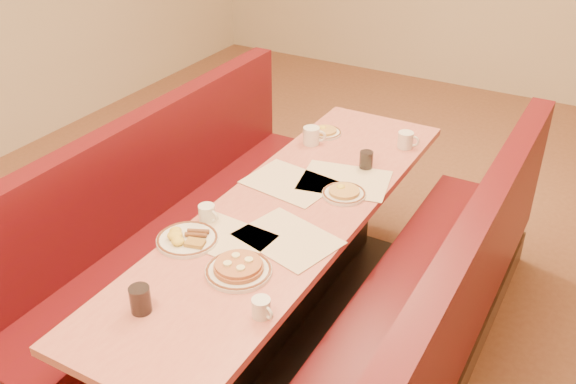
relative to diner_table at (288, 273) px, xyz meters
The scene contains 18 objects.
ground 0.37m from the diner_table, ahead, with size 8.00×8.00×0.00m, color #9E6647.
diner_table is the anchor object (origin of this frame).
booth_left 0.73m from the diner_table, behind, with size 0.55×2.50×1.05m.
booth_right 0.73m from the diner_table, ahead, with size 0.55×2.50×1.05m.
placemat_near_left 0.53m from the diner_table, 109.29° to the right, with size 0.38×0.28×0.00m, color beige.
placemat_near_right 0.45m from the diner_table, 60.75° to the right, with size 0.42×0.32×0.00m, color beige.
placemat_far_left 0.46m from the diner_table, 117.57° to the left, with size 0.43×0.32×0.00m, color beige.
placemat_far_right 0.56m from the diner_table, 73.29° to the left, with size 0.45×0.33×0.00m, color beige.
pancake_plate 0.66m from the diner_table, 83.24° to the right, with size 0.28×0.28×0.06m.
eggs_plate 0.65m from the diner_table, 120.19° to the right, with size 0.27×0.27×0.06m.
extra_plate_mid 0.50m from the diner_table, 55.45° to the left, with size 0.22×0.22×0.04m.
extra_plate_far 0.96m from the diner_table, 105.01° to the left, with size 0.20×0.20×0.04m.
coffee_mug_a 0.87m from the diner_table, 68.11° to the right, with size 0.10×0.07×0.08m.
coffee_mug_b 0.57m from the diner_table, 135.92° to the right, with size 0.11×0.08×0.08m.
coffee_mug_c 1.03m from the diner_table, 74.46° to the left, with size 0.12×0.09×0.09m.
coffee_mug_d 0.85m from the diner_table, 108.63° to the left, with size 0.13×0.09×0.10m.
soda_tumbler_near 1.01m from the diner_table, 98.20° to the right, with size 0.08×0.08×0.11m.
soda_tumbler_mid 0.73m from the diner_table, 74.71° to the left, with size 0.07×0.07×0.10m.
Camera 1 is at (1.27, -2.26, 2.37)m, focal length 40.00 mm.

